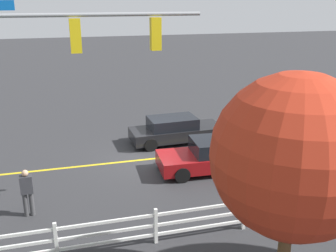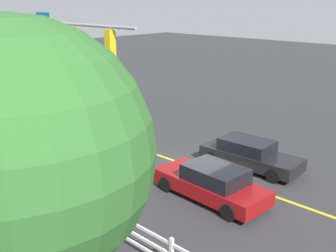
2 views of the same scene
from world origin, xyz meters
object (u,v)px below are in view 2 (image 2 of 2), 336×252
(car_0, at_px, (212,183))
(tree_0, at_px, (20,155))
(car_2, at_px, (250,154))
(pedestrian, at_px, (65,144))

(car_0, xyz_separation_m, tree_0, (-3.38, 9.19, 4.62))
(car_0, height_order, car_2, car_0)
(car_0, distance_m, tree_0, 10.83)
(car_0, relative_size, car_2, 1.02)
(car_0, bearing_deg, pedestrian, 16.36)
(tree_0, bearing_deg, car_0, -69.84)
(tree_0, bearing_deg, car_2, -72.52)
(car_2, height_order, tree_0, tree_0)
(car_2, distance_m, tree_0, 14.33)
(car_0, xyz_separation_m, pedestrian, (7.50, 1.82, 0.25))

